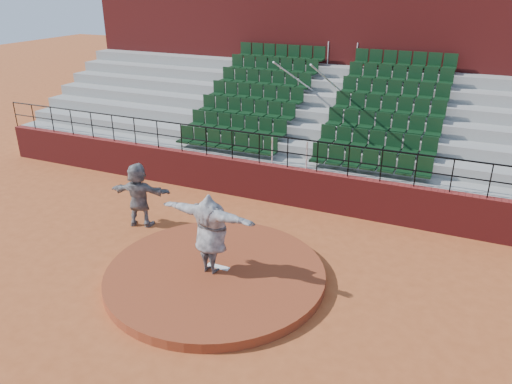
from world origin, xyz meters
TOP-DOWN VIEW (x-y plane):
  - ground at (0.00, 0.00)m, footprint 90.00×90.00m
  - pitchers_mound at (0.00, 0.00)m, footprint 5.50×5.50m
  - pitching_rubber at (0.00, 0.15)m, footprint 0.60×0.15m
  - boundary_wall at (0.00, 5.00)m, footprint 24.00×0.30m
  - wall_railing at (0.00, 5.00)m, footprint 24.04×0.05m
  - seating_deck at (0.00, 8.64)m, footprint 24.00×5.97m
  - press_box_facade at (0.00, 12.60)m, footprint 24.00×3.00m
  - pitcher at (-0.08, -0.03)m, footprint 2.61×0.89m
  - fielder at (-3.50, 1.72)m, footprint 1.94×1.00m

SIDE VIEW (x-z plane):
  - ground at x=0.00m, z-range 0.00..0.00m
  - pitchers_mound at x=0.00m, z-range 0.00..0.25m
  - pitching_rubber at x=0.00m, z-range 0.25..0.28m
  - boundary_wall at x=0.00m, z-range 0.00..1.30m
  - fielder at x=-3.50m, z-range 0.00..2.00m
  - pitcher at x=-0.08m, z-range 0.25..2.33m
  - seating_deck at x=0.00m, z-range -0.86..3.77m
  - wall_railing at x=0.00m, z-range 1.52..2.54m
  - press_box_facade at x=0.00m, z-range 0.00..7.10m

